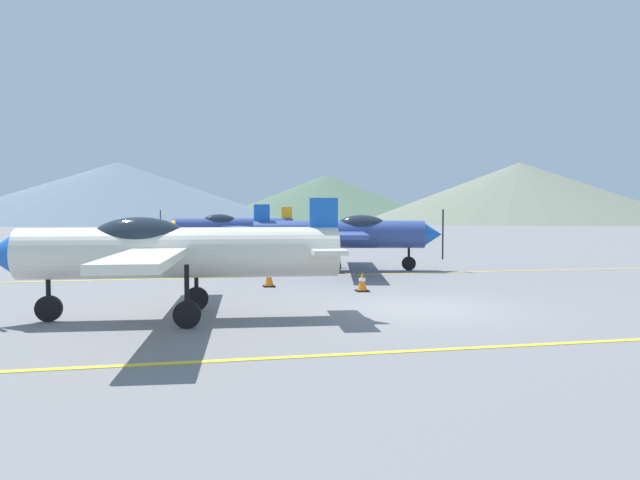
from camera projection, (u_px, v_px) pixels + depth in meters
The scene contains 11 objects.
ground_plane at pixel (422, 308), 14.35m from camera, with size 400.00×400.00×0.00m, color slate.
apron_line_near at pixel (512, 346), 10.27m from camera, with size 80.00×0.16×0.01m, color yellow.
apron_line_far at pixel (343, 275), 22.00m from camera, with size 80.00×0.16×0.01m, color yellow.
airplane_near at pixel (168, 251), 12.82m from camera, with size 7.66×8.81×2.63m.
airplane_mid at pixel (346, 233), 23.69m from camera, with size 7.70×8.76×2.63m.
airplane_far at pixel (230, 227), 33.68m from camera, with size 7.69×8.80×2.63m.
traffic_cone_front at pixel (269, 278), 18.48m from camera, with size 0.36×0.36×0.59m.
traffic_cone_side at pixel (362, 282), 17.41m from camera, with size 0.36×0.36×0.59m.
hill_centerleft at pixel (118, 192), 135.03m from camera, with size 79.97×79.97×13.70m, color slate.
hill_centerright at pixel (327, 198), 164.24m from camera, with size 65.14×65.14×12.71m, color #4C6651.
hill_right at pixel (519, 192), 136.96m from camera, with size 73.81×73.81×13.82m, color slate.
Camera 1 is at (-5.35, -13.44, 2.31)m, focal length 33.42 mm.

